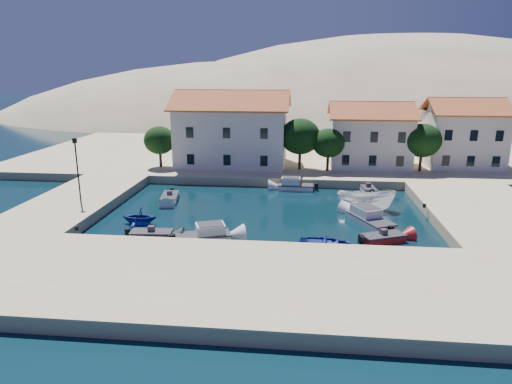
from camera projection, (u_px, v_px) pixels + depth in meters
ground at (255, 253)px, 34.21m from camera, size 400.00×400.00×0.00m
quay_south at (244, 283)px, 28.32m from camera, size 52.00×12.00×1.00m
quay_east at (489, 215)px, 41.62m from camera, size 11.00×20.00×1.00m
quay_west at (77, 202)px, 45.60m from camera, size 8.00×20.00×1.00m
quay_north at (294, 155)px, 70.36m from camera, size 80.00×36.00×1.00m
hills at (353, 179)px, 156.92m from camera, size 254.00×176.00×99.00m
building_left at (232, 127)px, 60.15m from camera, size 14.70×9.45×9.70m
building_mid at (370, 133)px, 59.48m from camera, size 10.50×8.40×8.30m
building_right at (463, 132)px, 59.17m from camera, size 9.45×8.40×8.80m
trees at (312, 140)px, 56.94m from camera, size 37.30×5.30×6.45m
lamppost at (77, 165)px, 42.42m from camera, size 0.35×0.25×6.22m
bollards at (294, 223)px, 37.34m from camera, size 29.36×9.56×0.30m
motorboat_grey_sw at (152, 235)px, 37.15m from camera, size 3.44×1.72×1.25m
cabin_cruiser_south at (203, 236)px, 36.44m from camera, size 4.71×3.24×1.60m
rowboat_south at (328, 247)px, 35.35m from camera, size 4.70×3.63×0.90m
motorboat_red_se at (383, 238)px, 36.41m from camera, size 3.75×2.77×1.25m
cabin_cruiser_east at (370, 219)px, 40.56m from camera, size 4.15×5.59×1.60m
boat_east at (366, 210)px, 44.71m from camera, size 5.71×2.29×2.18m
motorboat_white_ne at (368, 189)px, 51.09m from camera, size 1.73×3.13×1.25m
rowboat_west at (140, 224)px, 40.74m from camera, size 3.12×2.69×1.64m
motorboat_white_west at (170, 198)px, 47.87m from camera, size 2.21×3.88×1.25m
cabin_cruiser_north at (296, 186)px, 52.06m from camera, size 4.05×1.75×1.60m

